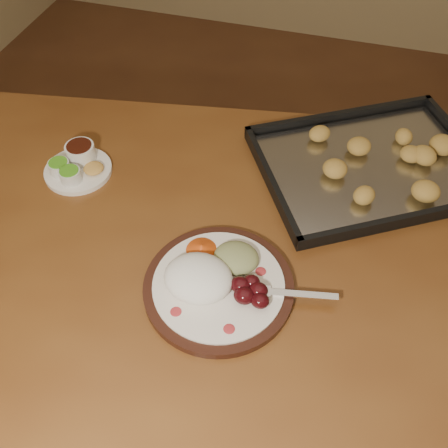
% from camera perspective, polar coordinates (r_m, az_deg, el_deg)
% --- Properties ---
extents(ground, '(4.00, 4.00, 0.00)m').
position_cam_1_polar(ground, '(1.77, 8.62, -12.43)').
color(ground, brown).
rests_on(ground, ground).
extents(dining_table, '(1.63, 1.14, 0.75)m').
position_cam_1_polar(dining_table, '(1.10, -0.88, -5.23)').
color(dining_table, brown).
rests_on(dining_table, ground).
extents(dinner_plate, '(0.36, 0.28, 0.07)m').
position_cam_1_polar(dinner_plate, '(0.94, -0.94, -6.53)').
color(dinner_plate, black).
rests_on(dinner_plate, dining_table).
extents(condiment_saucer, '(0.15, 0.15, 0.05)m').
position_cam_1_polar(condiment_saucer, '(1.20, -16.48, 6.48)').
color(condiment_saucer, white).
rests_on(condiment_saucer, dining_table).
extents(baking_tray, '(0.62, 0.58, 0.05)m').
position_cam_1_polar(baking_tray, '(1.21, 16.49, 6.62)').
color(baking_tray, black).
rests_on(baking_tray, dining_table).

